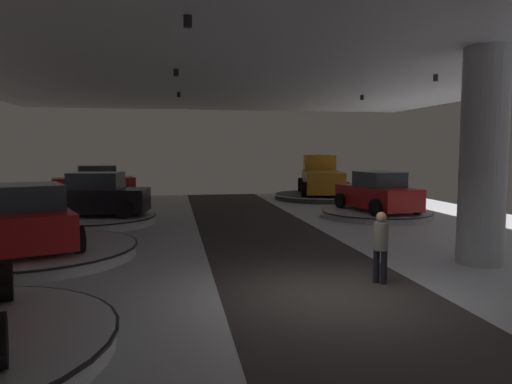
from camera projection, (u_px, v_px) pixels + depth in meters
ground at (330, 297)px, 9.56m from camera, size 24.00×44.00×0.06m
ceiling_with_spotlights at (334, 13)px, 9.06m from camera, size 24.00×44.00×0.39m
column_right at (483, 157)px, 12.03m from camera, size 1.15×1.15×5.50m
display_platform_deep_left at (94, 200)px, 25.71m from camera, size 4.84×4.84×0.38m
display_car_deep_left at (95, 183)px, 25.64m from camera, size 4.50×2.97×1.71m
display_platform_deep_right at (322, 196)px, 28.13m from camera, size 5.68×5.68×0.32m
pickup_truck_deep_right at (321, 178)px, 28.36m from camera, size 3.54×5.62×2.30m
display_platform_far_right at (376, 214)px, 20.63m from camera, size 4.72×4.72×0.28m
display_car_far_right at (377, 193)px, 20.52m from camera, size 2.75×4.43×1.71m
display_platform_mid_left at (31, 252)px, 12.81m from camera, size 5.60×5.60×0.32m
display_car_mid_left at (30, 219)px, 12.70m from camera, size 3.32×4.56×1.71m
display_platform_far_left at (94, 220)px, 18.67m from camera, size 4.83×4.83×0.34m
display_car_far_left at (94, 196)px, 18.59m from camera, size 4.40×2.66×1.71m
visitor_walking_near at (381, 243)px, 10.35m from camera, size 0.32×0.32×1.59m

